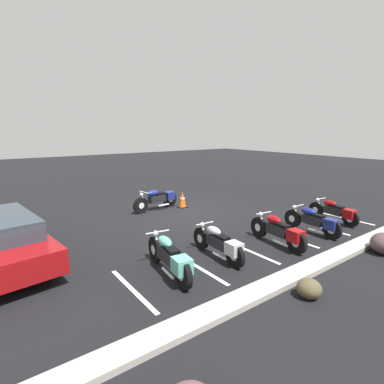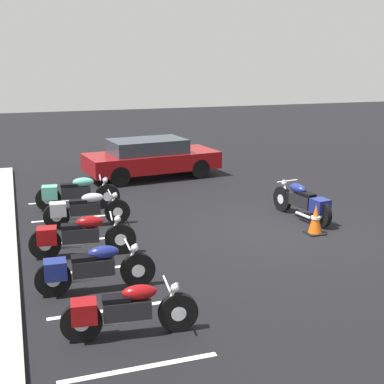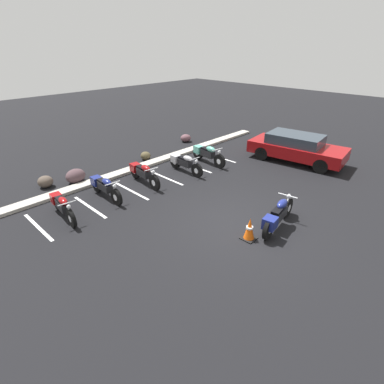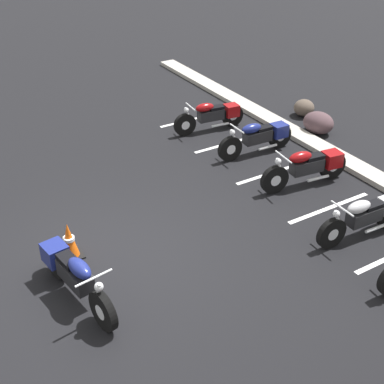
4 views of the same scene
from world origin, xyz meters
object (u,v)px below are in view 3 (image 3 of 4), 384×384
(parked_bike_2, at_px, (143,173))
(parked_bike_4, at_px, (207,154))
(parked_bike_1, at_px, (104,187))
(traffic_cone, at_px, (249,229))
(parked_bike_3, at_px, (184,163))
(car_red, at_px, (296,147))
(parked_bike_0, at_px, (62,205))
(landscape_rock_3, at_px, (76,176))
(landscape_rock_2, at_px, (146,156))
(landscape_rock_1, at_px, (45,182))
(landscape_rock_0, at_px, (186,138))
(motorcycle_navy_featured, at_px, (278,215))

(parked_bike_2, distance_m, parked_bike_4, 3.49)
(parked_bike_1, distance_m, traffic_cone, 5.47)
(parked_bike_3, height_order, car_red, car_red)
(parked_bike_0, bearing_deg, parked_bike_4, 95.41)
(car_red, relative_size, traffic_cone, 6.54)
(parked_bike_4, distance_m, landscape_rock_3, 5.82)
(landscape_rock_2, xyz_separation_m, landscape_rock_3, (-3.59, -0.07, 0.08))
(parked_bike_2, xyz_separation_m, landscape_rock_1, (-2.89, 2.44, -0.21))
(landscape_rock_1, bearing_deg, landscape_rock_0, 2.19)
(motorcycle_navy_featured, xyz_separation_m, parked_bike_4, (2.71, 5.22, -0.00))
(parked_bike_1, relative_size, parked_bike_4, 0.94)
(landscape_rock_0, bearing_deg, landscape_rock_1, -177.81)
(parked_bike_1, distance_m, landscape_rock_0, 7.41)
(landscape_rock_0, bearing_deg, motorcycle_navy_featured, -117.80)
(car_red, xyz_separation_m, landscape_rock_1, (-9.46, 5.63, -0.45))
(parked_bike_3, bearing_deg, landscape_rock_1, -117.00)
(motorcycle_navy_featured, height_order, parked_bike_0, motorcycle_navy_featured)
(traffic_cone, bearing_deg, landscape_rock_0, 55.97)
(motorcycle_navy_featured, distance_m, traffic_cone, 1.08)
(parked_bike_2, bearing_deg, parked_bike_0, -79.52)
(car_red, relative_size, landscape_rock_0, 7.54)
(parked_bike_1, bearing_deg, landscape_rock_0, 114.14)
(parked_bike_3, distance_m, landscape_rock_0, 4.45)
(parked_bike_4, xyz_separation_m, landscape_rock_3, (-5.33, 2.33, -0.17))
(landscape_rock_0, xyz_separation_m, landscape_rock_3, (-7.00, -0.75, 0.07))
(landscape_rock_0, xyz_separation_m, traffic_cone, (-5.41, -8.01, 0.11))
(parked_bike_2, bearing_deg, parked_bike_4, 91.41)
(parked_bike_1, distance_m, landscape_rock_2, 4.05)
(parked_bike_1, bearing_deg, traffic_cone, 18.07)
(parked_bike_1, height_order, parked_bike_3, parked_bike_1)
(parked_bike_1, distance_m, parked_bike_4, 5.22)
(parked_bike_4, relative_size, traffic_cone, 3.15)
(parked_bike_1, bearing_deg, car_red, 71.36)
(parked_bike_0, height_order, landscape_rock_3, parked_bike_0)
(parked_bike_4, height_order, car_red, car_red)
(parked_bike_0, relative_size, parked_bike_4, 0.91)
(landscape_rock_3, bearing_deg, parked_bike_4, -23.60)
(parked_bike_1, height_order, traffic_cone, parked_bike_1)
(motorcycle_navy_featured, relative_size, parked_bike_1, 1.06)
(landscape_rock_0, bearing_deg, car_red, -76.54)
(parked_bike_0, xyz_separation_m, traffic_cone, (3.15, -5.04, -0.09))
(motorcycle_navy_featured, height_order, parked_bike_2, motorcycle_navy_featured)
(landscape_rock_3, distance_m, traffic_cone, 7.43)
(parked_bike_1, relative_size, traffic_cone, 2.97)
(traffic_cone, bearing_deg, motorcycle_navy_featured, -15.80)
(car_red, distance_m, traffic_cone, 7.14)
(parked_bike_4, height_order, landscape_rock_3, parked_bike_4)
(parked_bike_2, xyz_separation_m, landscape_rock_0, (5.14, 2.75, -0.23))
(parked_bike_2, height_order, traffic_cone, parked_bike_2)
(landscape_rock_0, bearing_deg, parked_bike_0, -160.86)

